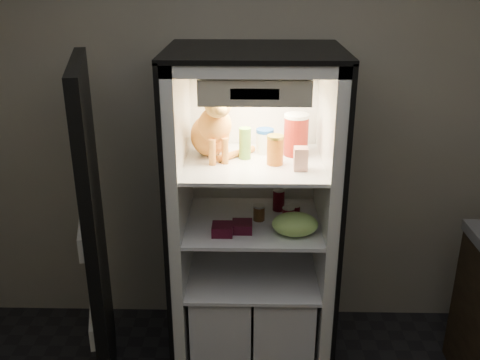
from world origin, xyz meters
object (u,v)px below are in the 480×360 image
object	(u,v)px
soda_can_a	(279,200)
condiment_jar	(259,213)
pepper_jar	(296,135)
tabby_cat	(213,129)
salsa_jar	(275,150)
berry_box_left	(222,229)
soda_can_c	(288,218)
cream_carton	(301,159)
refrigerator	(253,239)
soda_can_b	(294,214)
parmesan_shaker	(245,143)
berry_box_right	(242,227)
grape_bag	(295,224)
mayo_tub	(265,141)

from	to	relation	value
soda_can_a	condiment_jar	size ratio (longest dim) A/B	1.41
pepper_jar	soda_can_a	world-z (taller)	pepper_jar
tabby_cat	salsa_jar	xyz separation A→B (m)	(0.33, -0.11, -0.08)
berry_box_left	soda_can_c	bearing A→B (deg)	12.16
soda_can_c	cream_carton	bearing A→B (deg)	-34.16
refrigerator	berry_box_left	xyz separation A→B (m)	(-0.16, -0.22, 0.18)
salsa_jar	soda_can_c	size ratio (longest dim) A/B	1.28
soda_can_b	condiment_jar	xyz separation A→B (m)	(-0.19, 0.04, -0.01)
condiment_jar	soda_can_a	bearing A→B (deg)	49.53
tabby_cat	soda_can_b	distance (m)	0.64
soda_can_a	berry_box_left	bearing A→B (deg)	-135.10
berry_box_left	pepper_jar	bearing A→B (deg)	35.40
parmesan_shaker	berry_box_right	xyz separation A→B (m)	(-0.01, -0.17, -0.41)
cream_carton	condiment_jar	xyz separation A→B (m)	(-0.20, 0.13, -0.36)
refrigerator	cream_carton	world-z (taller)	refrigerator
soda_can_b	berry_box_left	distance (m)	0.41
cream_carton	soda_can_a	world-z (taller)	cream_carton
cream_carton	soda_can_c	size ratio (longest dim) A/B	0.97
berry_box_left	salsa_jar	bearing A→B (deg)	24.53
parmesan_shaker	berry_box_left	world-z (taller)	parmesan_shaker
tabby_cat	soda_can_b	size ratio (longest dim) A/B	3.86
parmesan_shaker	grape_bag	size ratio (longest dim) A/B	0.70
soda_can_b	condiment_jar	bearing A→B (deg)	168.14
condiment_jar	grape_bag	xyz separation A→B (m)	(0.19, -0.17, 0.02)
salsa_jar	condiment_jar	world-z (taller)	salsa_jar
soda_can_a	berry_box_right	distance (m)	0.34
soda_can_b	grape_bag	bearing A→B (deg)	-93.00
pepper_jar	berry_box_left	bearing A→B (deg)	-144.60
refrigerator	soda_can_a	world-z (taller)	refrigerator
salsa_jar	grape_bag	bearing A→B (deg)	-48.64
mayo_tub	cream_carton	xyz separation A→B (m)	(0.18, -0.26, -0.01)
soda_can_c	pepper_jar	bearing A→B (deg)	78.43
parmesan_shaker	pepper_jar	size ratio (longest dim) A/B	0.74
condiment_jar	pepper_jar	bearing A→B (deg)	27.93
mayo_tub	soda_can_b	world-z (taller)	mayo_tub
salsa_jar	berry_box_left	size ratio (longest dim) A/B	1.43
refrigerator	parmesan_shaker	bearing A→B (deg)	-164.31
tabby_cat	soda_can_c	xyz separation A→B (m)	(0.41, -0.15, -0.45)
refrigerator	soda_can_b	world-z (taller)	refrigerator
tabby_cat	berry_box_right	bearing A→B (deg)	-68.96
salsa_jar	berry_box_right	xyz separation A→B (m)	(-0.17, -0.09, -0.40)
condiment_jar	berry_box_left	distance (m)	0.26
soda_can_a	tabby_cat	bearing A→B (deg)	-167.99
soda_can_c	mayo_tub	bearing A→B (deg)	118.82
salsa_jar	pepper_jar	xyz separation A→B (m)	(0.12, 0.15, 0.04)
parmesan_shaker	condiment_jar	size ratio (longest dim) A/B	1.91
soda_can_a	condiment_jar	distance (m)	0.18
pepper_jar	berry_box_right	xyz separation A→B (m)	(-0.29, -0.24, -0.44)
soda_can_b	berry_box_right	world-z (taller)	soda_can_b
mayo_tub	berry_box_left	distance (m)	0.54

